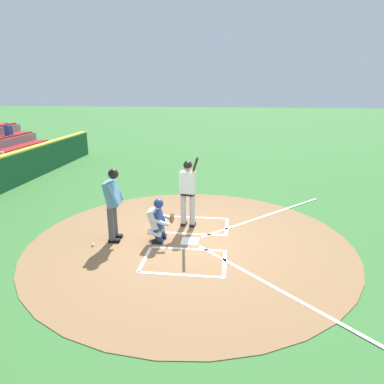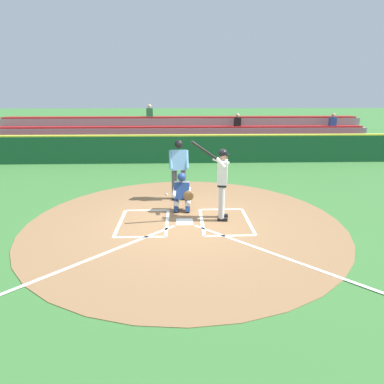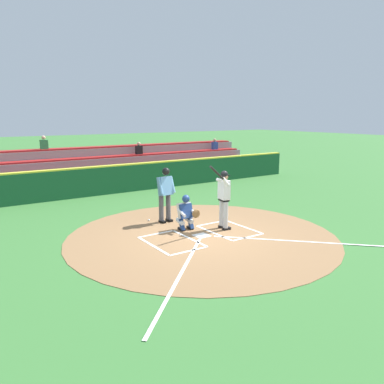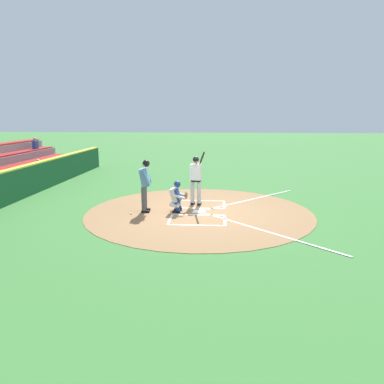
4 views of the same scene
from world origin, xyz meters
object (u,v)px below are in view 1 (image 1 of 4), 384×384
Objects in this scene: catcher at (159,219)px; plate_umpire at (113,200)px; baseball at (93,245)px; batter at (188,189)px.

plate_umpire reaches higher than catcher.
baseball is at bearing -72.01° from catcher.
batter reaches higher than plate_umpire.
catcher is at bearing 94.87° from plate_umpire.
catcher is at bearing 107.99° from baseball.
baseball is at bearing -46.87° from plate_umpire.
plate_umpire is 25.20× the size of baseball.
batter reaches higher than baseball.
catcher is (1.01, -0.61, -0.51)m from batter.
plate_umpire is (0.10, -1.11, 0.49)m from catcher.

